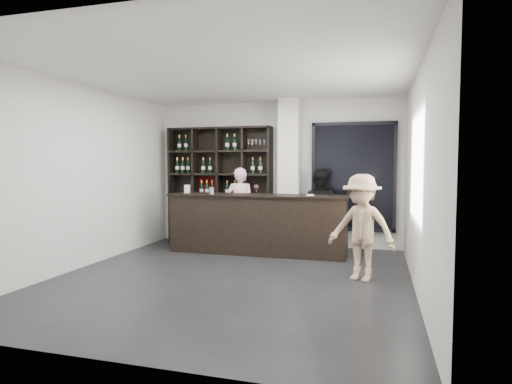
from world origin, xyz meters
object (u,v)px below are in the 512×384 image
(taster_pink, at_px, (240,207))
(taster_black, at_px, (320,210))
(customer, at_px, (361,228))
(wine_shelf, at_px, (220,186))
(tasting_counter, at_px, (257,224))

(taster_pink, distance_m, taster_black, 1.60)
(taster_black, distance_m, customer, 2.16)
(taster_pink, bearing_deg, wine_shelf, -27.35)
(wine_shelf, relative_size, taster_pink, 1.52)
(taster_pink, bearing_deg, customer, 131.73)
(taster_black, bearing_deg, taster_pink, 17.00)
(customer, bearing_deg, taster_black, 133.82)
(taster_pink, xyz_separation_m, customer, (2.45, -2.00, -0.04))
(wine_shelf, xyz_separation_m, taster_pink, (0.50, -0.17, -0.41))
(tasting_counter, height_order, taster_black, taster_black)
(taster_pink, bearing_deg, taster_black, 170.30)
(taster_black, relative_size, customer, 1.04)
(tasting_counter, bearing_deg, customer, -35.52)
(wine_shelf, distance_m, customer, 3.69)
(customer, bearing_deg, tasting_counter, 165.32)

